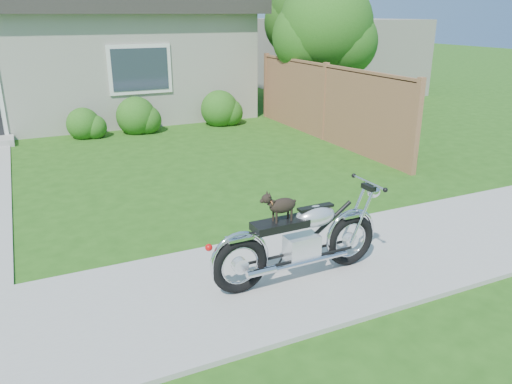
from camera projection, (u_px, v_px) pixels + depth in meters
ground at (109, 318)px, 5.25m from camera, size 80.00×80.00×0.00m
sidewalk at (109, 316)px, 5.24m from camera, size 24.00×2.20×0.04m
house at (31, 44)px, 14.72m from camera, size 12.60×7.03×4.50m
fence at (325, 102)px, 12.35m from camera, size 0.12×6.62×1.90m
tree_near at (331, 30)px, 13.83m from camera, size 2.66×2.61×4.00m
tree_far at (316, 17)px, 16.94m from camera, size 2.96×2.96×4.54m
shrub_row at (71, 123)px, 12.57m from camera, size 10.75×1.06×1.06m
potted_plant_right at (93, 124)px, 12.84m from camera, size 0.53×0.53×0.67m
motorcycle_with_dog at (302, 239)px, 5.82m from camera, size 2.22×0.60×1.13m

